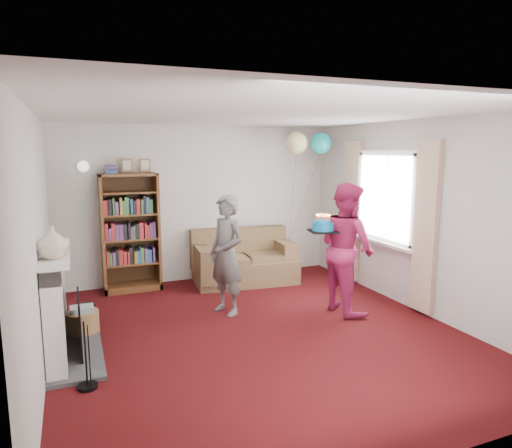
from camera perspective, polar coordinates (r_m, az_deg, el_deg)
name	(u,v)px	position (r m, az deg, el deg)	size (l,w,h in m)	color
ground	(258,333)	(5.48, 0.28, -13.44)	(5.00, 5.00, 0.00)	black
wall_back	(200,203)	(7.49, -7.05, 2.56)	(4.50, 0.02, 2.50)	silver
wall_left	(37,243)	(4.77, -25.72, -2.15)	(0.02, 5.00, 2.50)	silver
wall_right	(418,217)	(6.34, 19.55, 0.87)	(0.02, 5.00, 2.50)	silver
ceiling	(258,113)	(5.07, 0.31, 13.65)	(4.50, 5.00, 0.01)	white
fireplace	(62,309)	(5.13, -23.06, -9.75)	(0.55, 1.80, 1.12)	#3F3F42
window_bay	(385,214)	(6.76, 15.82, 1.15)	(0.14, 2.02, 2.20)	white
wall_sconce	(83,166)	(7.05, -20.80, 6.75)	(0.16, 0.23, 0.16)	gold
bookcase	(130,233)	(7.13, -15.47, -1.09)	(0.84, 0.42, 1.99)	#472B14
sofa	(244,262)	(7.42, -1.56, -4.74)	(1.60, 0.85, 0.85)	brown
wicker_basket	(83,322)	(5.75, -20.86, -11.37)	(0.37, 0.37, 0.34)	#A5744D
person_striped	(227,255)	(5.90, -3.70, -3.87)	(0.57, 0.37, 1.56)	black
person_magenta	(346,248)	(6.08, 11.24, -2.91)	(0.83, 0.65, 1.71)	#A92155
birthday_cake	(323,227)	(5.83, 8.37, -0.32)	(0.33, 0.33, 0.22)	black
balloons	(309,143)	(7.43, 6.60, 10.01)	(0.79, 0.35, 1.75)	#3F3F3F
mantel_vase	(52,242)	(4.61, -24.11, -2.07)	(0.29, 0.29, 0.30)	beige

